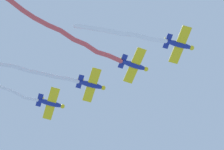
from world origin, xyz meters
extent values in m
ellipsoid|color=navy|center=(5.18, 4.06, 80.44)|extent=(1.24, 5.50, 1.12)
sphere|color=yellow|center=(5.24, 6.68, 80.44)|extent=(0.97, 0.97, 0.95)
ellipsoid|color=black|center=(5.20, 4.75, 80.86)|extent=(0.78, 1.39, 0.60)
cube|color=yellow|center=(5.19, 4.25, 80.29)|extent=(8.01, 2.04, 0.15)
cube|color=navy|center=(5.13, 1.76, 80.54)|extent=(3.14, 1.11, 0.12)
cube|color=yellow|center=(5.13, 1.87, 81.13)|extent=(0.18, 1.25, 1.54)
cylinder|color=white|center=(4.93, -0.28, 80.22)|extent=(1.61, 3.34, 1.56)
cylinder|color=white|center=(4.66, -3.28, 80.21)|extent=(1.32, 2.92, 1.48)
cylinder|color=white|center=(4.32, -6.19, 80.25)|extent=(1.68, 3.18, 1.41)
cylinder|color=white|center=(3.99, -9.05, 80.07)|extent=(1.36, 2.75, 1.34)
cylinder|color=white|center=(3.68, -11.78, 80.18)|extent=(1.70, 2.96, 1.53)
cylinder|color=white|center=(3.16, -14.52, 80.46)|extent=(1.67, 2.89, 1.37)
sphere|color=white|center=(5.12, 1.32, 80.38)|extent=(0.88, 0.88, 0.88)
sphere|color=white|center=(4.74, -1.88, 80.06)|extent=(0.88, 0.88, 0.88)
sphere|color=white|center=(4.59, -4.69, 80.37)|extent=(0.88, 0.88, 0.88)
sphere|color=white|center=(4.06, -7.70, 80.12)|extent=(0.88, 0.88, 0.88)
sphere|color=white|center=(3.92, -10.39, 80.02)|extent=(0.88, 0.88, 0.88)
sphere|color=white|center=(3.43, -13.16, 80.34)|extent=(0.88, 0.88, 0.88)
sphere|color=white|center=(2.89, -15.87, 80.57)|extent=(0.88, 0.88, 0.88)
ellipsoid|color=navy|center=(-1.80, -2.72, 80.69)|extent=(1.37, 5.53, 1.12)
sphere|color=yellow|center=(-1.91, -0.11, 80.69)|extent=(0.99, 0.99, 0.95)
ellipsoid|color=black|center=(-1.83, -2.04, 81.11)|extent=(0.81, 1.40, 0.60)
cube|color=yellow|center=(-1.80, -2.54, 80.54)|extent=(8.05, 2.23, 0.15)
cube|color=navy|center=(-1.69, -5.02, 80.79)|extent=(3.16, 1.19, 0.12)
cube|color=yellow|center=(-1.70, -4.91, 81.38)|extent=(0.21, 1.25, 1.54)
cylinder|color=#DB4C4C|center=(-1.40, -6.78, 80.49)|extent=(1.74, 2.85, 1.49)
cylinder|color=#DB4C4C|center=(-1.00, -9.35, 80.14)|extent=(1.48, 2.67, 1.63)
cylinder|color=#DB4C4C|center=(-0.45, -11.83, 79.98)|extent=(1.77, 2.74, 1.06)
cylinder|color=#DB4C4C|center=(0.20, -14.28, 79.88)|extent=(1.68, 2.65, 1.53)
cylinder|color=#DB4C4C|center=(0.90, -16.92, 79.81)|extent=(1.95, 3.12, 1.22)
cylinder|color=#DB4C4C|center=(1.62, -19.54, 79.74)|extent=(1.71, 2.63, 1.57)
cylinder|color=#DB4C4C|center=(2.22, -22.18, 79.53)|extent=(1.69, 3.08, 1.09)
cylinder|color=#DB4C4C|center=(2.95, -24.83, 79.60)|extent=(1.84, 2.71, 1.35)
cylinder|color=#DB4C4C|center=(3.91, -27.32, 79.72)|extent=(1.99, 2.93, 0.93)
sphere|color=#DB4C4C|center=(-1.67, -5.46, 80.63)|extent=(0.90, 0.90, 0.90)
sphere|color=#DB4C4C|center=(-1.12, -8.10, 80.34)|extent=(0.90, 0.90, 0.90)
sphere|color=#DB4C4C|center=(-0.87, -10.60, 79.94)|extent=(0.90, 0.90, 0.90)
sphere|color=#DB4C4C|center=(-0.03, -13.05, 80.03)|extent=(0.90, 0.90, 0.90)
sphere|color=#DB4C4C|center=(0.43, -15.51, 79.73)|extent=(0.90, 0.90, 0.90)
sphere|color=#DB4C4C|center=(1.38, -18.33, 79.90)|extent=(0.90, 0.90, 0.90)
sphere|color=#DB4C4C|center=(1.86, -20.75, 79.57)|extent=(0.90, 0.90, 0.90)
sphere|color=#DB4C4C|center=(2.57, -23.61, 79.48)|extent=(0.90, 0.90, 0.90)
sphere|color=#DB4C4C|center=(3.33, -26.05, 79.71)|extent=(0.90, 0.90, 0.90)
sphere|color=#DB4C4C|center=(4.48, -28.60, 79.73)|extent=(0.90, 0.90, 0.90)
ellipsoid|color=navy|center=(-8.77, -9.51, 80.94)|extent=(1.21, 5.50, 1.12)
sphere|color=yellow|center=(-8.73, -6.90, 80.94)|extent=(0.97, 0.97, 0.95)
ellipsoid|color=black|center=(-8.76, -8.83, 81.36)|extent=(0.77, 1.38, 0.60)
cube|color=yellow|center=(-8.77, -9.32, 80.79)|extent=(8.00, 1.99, 0.15)
cube|color=navy|center=(-8.81, -11.81, 81.04)|extent=(3.13, 1.10, 0.12)
cube|color=yellow|center=(-8.81, -11.70, 81.63)|extent=(0.17, 1.25, 1.54)
cylinder|color=white|center=(-8.84, -13.40, 80.91)|extent=(1.19, 2.32, 1.20)
cylinder|color=white|center=(-8.88, -15.71, 80.72)|extent=(0.90, 2.47, 1.30)
cylinder|color=white|center=(-8.90, -18.24, 80.43)|extent=(0.89, 2.78, 1.01)
cylinder|color=white|center=(-9.01, -20.93, 80.34)|extent=(1.20, 2.71, 1.06)
cylinder|color=white|center=(-8.96, -23.66, 80.21)|extent=(1.42, 2.91, 1.34)
cylinder|color=white|center=(-8.90, -26.35, 79.95)|extent=(1.24, 2.69, 1.41)
sphere|color=white|center=(-8.82, -12.25, 80.88)|extent=(0.81, 0.81, 0.81)
sphere|color=white|center=(-8.87, -14.55, 80.94)|extent=(0.81, 0.81, 0.81)
sphere|color=white|center=(-8.90, -16.86, 80.50)|extent=(0.81, 0.81, 0.81)
sphere|color=white|center=(-8.91, -19.61, 80.37)|extent=(0.81, 0.81, 0.81)
sphere|color=white|center=(-9.11, -22.26, 80.32)|extent=(0.81, 0.81, 0.81)
sphere|color=white|center=(-8.82, -25.07, 80.11)|extent=(0.81, 0.81, 0.81)
sphere|color=white|center=(-8.98, -27.64, 79.78)|extent=(0.81, 0.81, 0.81)
ellipsoid|color=navy|center=(-15.75, -16.30, 81.19)|extent=(1.14, 5.49, 1.12)
sphere|color=yellow|center=(-15.74, -13.68, 81.19)|extent=(0.96, 0.96, 0.95)
ellipsoid|color=black|center=(-15.75, -15.61, 81.61)|extent=(0.75, 1.37, 0.60)
cube|color=yellow|center=(-15.75, -16.11, 81.04)|extent=(7.98, 1.90, 0.15)
cube|color=navy|center=(-15.76, -18.60, 81.29)|extent=(3.12, 1.06, 0.12)
cube|color=yellow|center=(-15.76, -18.49, 81.88)|extent=(0.15, 1.25, 1.54)
cylinder|color=white|center=(-15.86, -20.32, 81.10)|extent=(0.98, 2.61, 0.85)
cylinder|color=white|center=(-15.69, -23.01, 81.29)|extent=(1.41, 2.98, 1.31)
cylinder|color=white|center=(-15.35, -25.63, 81.59)|extent=(1.03, 2.47, 1.05)
sphere|color=white|center=(-15.76, -19.04, 81.13)|extent=(0.63, 0.63, 0.63)
sphere|color=white|center=(-15.96, -21.60, 81.07)|extent=(0.63, 0.63, 0.63)
sphere|color=white|center=(-15.42, -24.43, 81.50)|extent=(0.63, 0.63, 0.63)
sphere|color=white|center=(-15.27, -26.84, 81.67)|extent=(0.63, 0.63, 0.63)
camera|label=1|loc=(35.84, -19.11, 2.75)|focal=71.57mm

